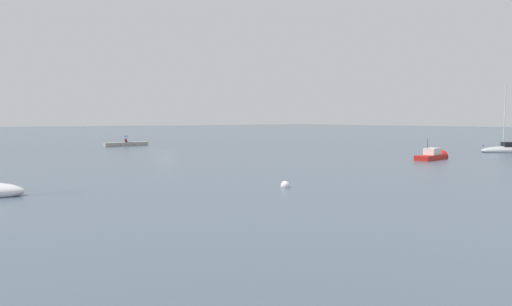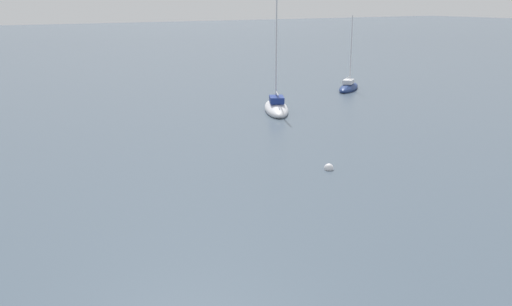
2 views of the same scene
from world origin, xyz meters
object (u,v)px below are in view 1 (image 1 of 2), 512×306
umbrella_open_navy (126,136)px  mooring_buoy_near (285,186)px  person_seated_maroon_left (126,141)px  motorboat_red_near (433,157)px  sailboat_grey_outer (508,150)px

umbrella_open_navy → mooring_buoy_near: 53.91m
mooring_buoy_near → umbrella_open_navy: bearing=-97.5°
person_seated_maroon_left → umbrella_open_navy: size_ratio=0.58×
person_seated_maroon_left → motorboat_red_near: motorboat_red_near is taller
mooring_buoy_near → motorboat_red_near: bearing=-166.4°
person_seated_maroon_left → motorboat_red_near: (-21.00, 46.69, -0.60)m
person_seated_maroon_left → sailboat_grey_outer: bearing=129.4°
umbrella_open_navy → motorboat_red_near: (-21.00, 46.65, -1.44)m
mooring_buoy_near → person_seated_maroon_left: bearing=-97.5°
motorboat_red_near → mooring_buoy_near: bearing=-85.0°
person_seated_maroon_left → mooring_buoy_near: (7.00, 53.46, -0.81)m
person_seated_maroon_left → sailboat_grey_outer: (-39.24, 46.48, -0.55)m
umbrella_open_navy → mooring_buoy_near: bearing=82.5°
umbrella_open_navy → motorboat_red_near: bearing=114.2°
person_seated_maroon_left → umbrella_open_navy: umbrella_open_navy is taller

